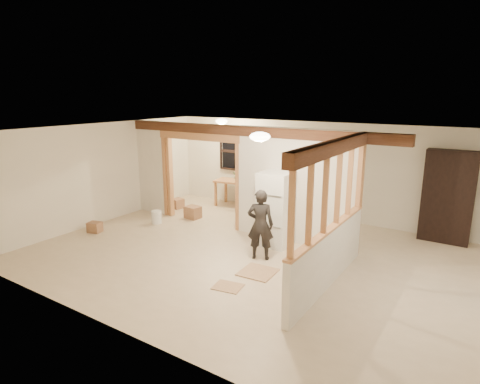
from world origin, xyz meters
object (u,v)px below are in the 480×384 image
Objects in this scene: refrigerator at (276,209)px; shop_vac at (164,199)px; woman at (260,225)px; work_table at (237,194)px; bookshelf at (448,197)px.

shop_vac is at bearing 169.14° from refrigerator.
woman reaches higher than shop_vac.
work_table is (-2.44, 2.88, -0.32)m from woman.
work_table is (-2.34, 2.03, -0.41)m from refrigerator.
refrigerator is 0.85m from woman.
woman is at bearing -134.07° from bookshelf.
work_table reaches higher than shop_vac.
woman is at bearing -58.80° from work_table.
work_table is at bearing 138.97° from refrigerator.
bookshelf is (7.01, 1.43, 0.75)m from shop_vac.
refrigerator is 3.75m from bookshelf.
shop_vac is (-1.64, -1.27, -0.11)m from work_table.
bookshelf is at bearing 35.80° from refrigerator.
refrigerator is 1.13× the size of woman.
refrigerator is 2.92× the size of shop_vac.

